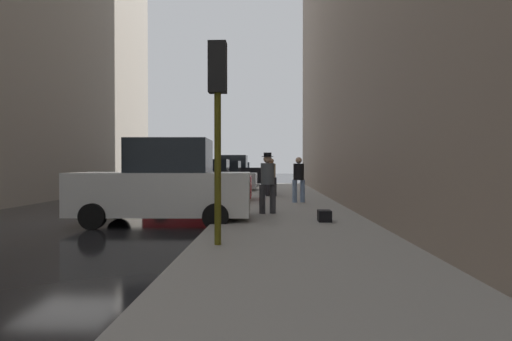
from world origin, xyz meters
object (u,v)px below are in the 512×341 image
Objects in this scene: pedestrian_with_beanie at (268,180)px; duffel_bag at (324,216)px; pedestrian_in_jeans at (299,177)px; parked_silver_sedan at (220,177)px; parked_blue_sedan at (237,173)px; parked_red_hatchback at (201,183)px; pedestrian_in_tan_coat at (271,175)px; traffic_light at (218,98)px; fire_hydrant at (245,192)px; parked_black_suv at (230,172)px; pedestrian_in_red_jacket at (269,175)px; parked_white_van at (165,185)px.

pedestrian_with_beanie is 4.04× the size of duffel_bag.
parked_silver_sedan is at bearing 117.49° from pedestrian_in_jeans.
pedestrian_with_beanie is at bearing -83.07° from parked_blue_sedan.
duffel_bag is at bearing -55.75° from parked_red_hatchback.
parked_blue_sedan is at bearing 100.18° from pedestrian_in_tan_coat.
pedestrian_in_tan_coat is (1.01, 11.02, -1.65)m from traffic_light.
pedestrian_in_jeans is at bearing -20.11° from fire_hydrant.
pedestrian_with_beanie is (2.73, -10.98, 0.29)m from parked_silver_sedan.
parked_blue_sedan is at bearing 101.62° from pedestrian_in_jeans.
parked_black_suv is 9.66m from pedestrian_in_red_jacket.
pedestrian_in_red_jacket is 4.08m from pedestrian_in_jeans.
parked_white_van reaches higher than parked_red_hatchback.
pedestrian_in_red_jacket is at bearing 105.88° from pedestrian_in_jeans.
traffic_light is (0.05, -8.83, 2.26)m from fire_hydrant.
pedestrian_in_jeans is (3.89, -1.02, 0.26)m from parked_red_hatchback.
parked_red_hatchback is at bearing 121.09° from pedestrian_with_beanie.
traffic_light reaches higher than pedestrian_with_beanie.
parked_black_suv is at bearing 94.99° from traffic_light.
pedestrian_in_red_jacket is (2.78, 2.91, 0.26)m from parked_red_hatchback.
pedestrian_in_red_jacket reaches higher than fire_hydrant.
parked_black_suv is 2.72× the size of pedestrian_in_red_jacket.
parked_blue_sedan is 22.60m from pedestrian_with_beanie.
parked_black_suv reaches higher than parked_blue_sedan.
parked_black_suv is (-0.00, 5.70, 0.18)m from parked_silver_sedan.
parked_white_van reaches higher than pedestrian_in_tan_coat.
parked_white_van is 1.09× the size of parked_silver_sedan.
duffel_bag is (4.16, -0.44, -0.74)m from parked_white_van.
pedestrian_in_tan_coat is at bearing -74.33° from parked_black_suv.
traffic_light reaches higher than parked_silver_sedan.
parked_black_suv is at bearing 99.28° from pedestrian_with_beanie.
parked_black_suv reaches higher than pedestrian_in_jeans.
parked_white_van is 9.02m from pedestrian_in_red_jacket.
pedestrian_in_tan_coat reaches higher than fire_hydrant.
parked_blue_sedan is 19.33m from pedestrian_in_jeans.
parked_blue_sedan is 2.46× the size of pedestrian_in_red_jacket.
duffel_bag is (1.43, -1.59, -0.85)m from pedestrian_with_beanie.
traffic_light is at bearing -85.01° from parked_black_suv.
fire_hydrant is at bearing -84.33° from parked_blue_sedan.
parked_white_van is at bearing -90.00° from parked_blue_sedan.
pedestrian_in_red_jacket is 3.89× the size of duffel_bag.
traffic_light is at bearing -89.68° from fire_hydrant.
traffic_light is (1.85, -26.99, 1.91)m from parked_blue_sedan.
pedestrian_in_tan_coat is (2.87, -10.22, 0.07)m from parked_black_suv.
parked_red_hatchback is 2.48× the size of pedestrian_in_jeans.
parked_silver_sedan is 9.66× the size of duffel_bag.
parked_red_hatchback is 9.46m from traffic_light.
traffic_light reaches higher than pedestrian_in_jeans.
duffel_bag is at bearing -80.18° from parked_blue_sedan.
parked_blue_sedan is 2.46× the size of pedestrian_in_tan_coat.
fire_hydrant is at bearing -107.08° from pedestrian_in_red_jacket.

